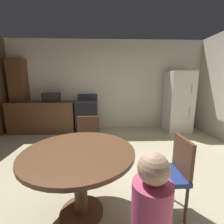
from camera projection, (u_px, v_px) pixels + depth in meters
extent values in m
plane|color=beige|center=(107.00, 183.00, 2.21)|extent=(14.00, 14.00, 0.00)
cube|color=silver|center=(106.00, 86.00, 4.73)|extent=(6.15, 0.12, 2.70)
cube|color=brown|center=(44.00, 117.00, 4.44)|extent=(1.85, 0.60, 0.90)
cube|color=brown|center=(20.00, 96.00, 4.47)|extent=(0.44, 0.36, 2.10)
cube|color=black|center=(87.00, 117.00, 4.49)|extent=(0.60, 0.60, 0.90)
cube|color=#38383D|center=(87.00, 101.00, 4.40)|extent=(0.60, 0.60, 0.02)
cube|color=#38383D|center=(88.00, 97.00, 4.66)|extent=(0.60, 0.04, 0.18)
cube|color=white|center=(178.00, 102.00, 4.46)|extent=(0.68, 0.66, 1.76)
cylinder|color=#B2B2B7|center=(192.00, 89.00, 4.06)|extent=(0.02, 0.02, 0.22)
cylinder|color=#B2B2B7|center=(190.00, 112.00, 4.18)|extent=(0.02, 0.02, 0.30)
cube|color=black|center=(51.00, 97.00, 4.34)|extent=(0.44, 0.32, 0.26)
cylinder|color=brown|center=(82.00, 212.00, 1.70)|extent=(0.48, 0.48, 0.03)
cylinder|color=brown|center=(81.00, 185.00, 1.63)|extent=(0.14, 0.14, 0.72)
cylinder|color=brown|center=(79.00, 152.00, 1.56)|extent=(1.15, 1.15, 0.04)
cylinder|color=brown|center=(98.00, 161.00, 2.41)|extent=(0.03, 0.03, 0.43)
cylinder|color=brown|center=(77.00, 162.00, 2.38)|extent=(0.03, 0.03, 0.43)
cylinder|color=brown|center=(99.00, 151.00, 2.74)|extent=(0.03, 0.03, 0.43)
cylinder|color=brown|center=(80.00, 152.00, 2.72)|extent=(0.03, 0.03, 0.43)
cube|color=navy|center=(88.00, 143.00, 2.52)|extent=(0.41, 0.41, 0.05)
cube|color=brown|center=(89.00, 128.00, 2.65)|extent=(0.38, 0.05, 0.42)
cylinder|color=brown|center=(154.00, 206.00, 1.53)|extent=(0.03, 0.03, 0.43)
cylinder|color=brown|center=(145.00, 184.00, 1.86)|extent=(0.03, 0.03, 0.43)
cylinder|color=brown|center=(186.00, 205.00, 1.54)|extent=(0.03, 0.03, 0.43)
cylinder|color=brown|center=(172.00, 183.00, 1.87)|extent=(0.03, 0.03, 0.43)
cube|color=navy|center=(165.00, 175.00, 1.66)|extent=(0.40, 0.40, 0.05)
cube|color=brown|center=(183.00, 157.00, 1.62)|extent=(0.04, 0.38, 0.42)
cylinder|color=#D14C7A|center=(151.00, 217.00, 0.84)|extent=(0.31, 0.31, 0.42)
sphere|color=#D6A884|center=(154.00, 168.00, 0.78)|extent=(0.17, 0.17, 0.17)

